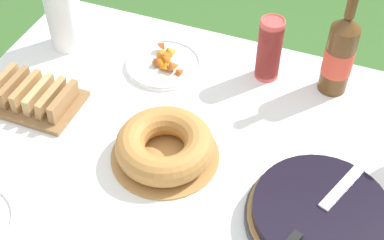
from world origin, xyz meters
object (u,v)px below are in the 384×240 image
Objects in this scene: bread_board at (34,97)px; cider_bottle_amber at (339,55)px; paper_towel_roll at (64,15)px; snack_plate_near at (164,63)px; serving_knife at (316,216)px; bundt_cake at (165,146)px; berry_tart at (320,216)px; cup_stack at (269,49)px.

cider_bottle_amber is at bearing 25.95° from bread_board.
paper_towel_roll is 0.87× the size of bread_board.
serving_knife is at bearing -37.11° from snack_plate_near.
bundt_cake is 0.86× the size of cider_bottle_amber.
berry_tart is at bearing -82.45° from cider_bottle_amber.
cup_stack is at bearing -175.54° from cider_bottle_amber.
cider_bottle_amber reaches higher than snack_plate_near.
berry_tart is 0.99m from paper_towel_roll.
snack_plate_near is (-0.51, -0.09, -0.11)m from cider_bottle_amber.
bundt_cake is at bearing -6.24° from bread_board.
cup_stack is at bearing 7.36° from paper_towel_roll.
cider_bottle_amber is at bearing 6.68° from paper_towel_roll.
bread_board is at bearing -79.07° from paper_towel_roll.
serving_knife is 1.38× the size of bread_board.
bundt_cake is 1.10× the size of bread_board.
serving_knife is 0.70m from snack_plate_near.
serving_knife is 1.58× the size of paper_towel_roll.
bread_board is at bearing -148.02° from cup_stack.
paper_towel_roll is at bearing 145.67° from bundt_cake.
berry_tart is 0.69m from snack_plate_near.
bundt_cake is at bearing -34.33° from paper_towel_roll.
berry_tart is at bearing -7.83° from bundt_cake.
cup_stack is 0.33m from snack_plate_near.
bundt_cake reaches higher than serving_knife.
paper_towel_roll is at bearing 100.93° from bread_board.
serving_knife reaches higher than berry_tart.
cup_stack is at bearing 119.11° from berry_tart.
cup_stack reaches higher than bundt_cake.
cup_stack is (0.16, 0.41, 0.06)m from bundt_cake.
paper_towel_roll is at bearing -173.32° from cider_bottle_amber.
berry_tart is 1.76× the size of cup_stack.
snack_plate_near is (-0.56, 0.42, -0.05)m from serving_knife.
cup_stack is at bearing 31.98° from bread_board.
cup_stack reaches higher than snack_plate_near.
cider_bottle_amber is at bearing 27.51° from serving_knife.
paper_towel_roll is (-0.48, 0.33, 0.07)m from bundt_cake.
cider_bottle_amber reaches higher than paper_towel_roll.
bread_board is (-0.85, 0.10, 0.00)m from berry_tart.
cider_bottle_amber reaches higher than bundt_cake.
berry_tart reaches higher than snack_plate_near.
bread_board is (0.05, -0.28, -0.08)m from paper_towel_roll.
cup_stack is (-0.26, 0.47, 0.07)m from berry_tart.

